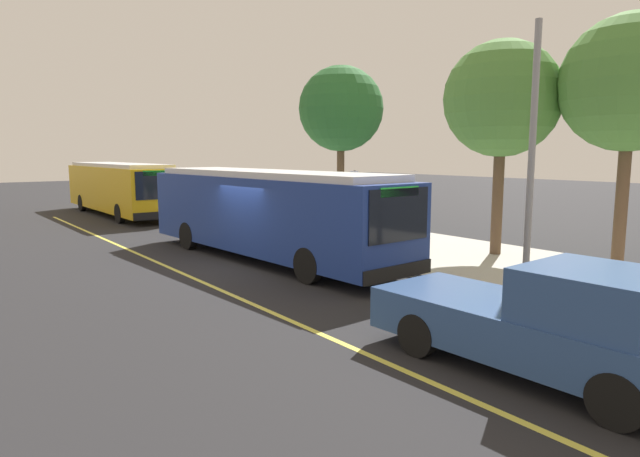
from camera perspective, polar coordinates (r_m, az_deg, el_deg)
The scene contains 14 objects.
ground_plane at distance 17.46m, azimuth -7.44°, elevation -3.79°, with size 120.00×120.00×0.00m, color #232326.
sidewalk_curb at distance 21.00m, azimuth 6.94°, elevation -1.59°, with size 44.00×6.40×0.15m, color #B7B2A8.
lane_stripe_center at distance 16.51m, azimuth -14.12°, elevation -4.63°, with size 36.00×0.14×0.01m, color #E0D64C.
transit_bus_main at distance 18.11m, azimuth -5.48°, elevation 1.84°, with size 11.72×3.22×2.95m.
transit_bus_second at distance 33.01m, azimuth -20.31°, elevation 4.12°, with size 12.05×2.66×2.95m.
pickup_truck at distance 9.40m, azimuth 22.77°, elevation -9.21°, with size 5.49×2.25×1.85m.
bus_shelter at distance 22.38m, azimuth 4.21°, elevation 3.79°, with size 2.90×1.60×2.48m.
waiting_bench at distance 22.33m, azimuth 5.01°, elevation 0.45°, with size 1.60×0.48×0.95m.
route_sign_post at distance 18.29m, azimuth 3.62°, elevation 2.99°, with size 0.44×0.08×2.80m.
pedestrian_commuter at distance 20.90m, azimuth -0.12°, elevation 1.31°, with size 0.24×0.40×1.69m.
street_tree_near_shelter at distance 18.54m, azimuth 29.80°, elevation 13.04°, with size 3.97×3.97×7.37m.
street_tree_upstreet at distance 26.37m, azimuth 2.21°, elevation 12.38°, with size 4.02×4.02×7.46m.
street_tree_downstreet at distance 19.11m, azimuth 18.55°, elevation 12.69°, with size 3.78×3.78×7.01m.
utility_pole at distance 13.77m, azimuth 21.30°, elevation 6.66°, with size 0.16×0.16×6.40m, color gray.
Camera 1 is at (14.90, -8.39, 3.53)m, focal length 30.51 mm.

